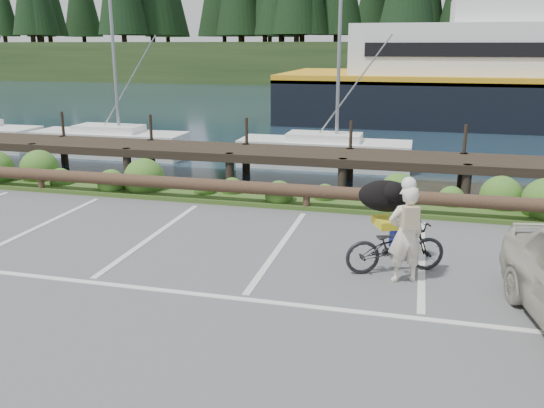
{
  "coord_description": "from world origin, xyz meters",
  "views": [
    {
      "loc": [
        2.39,
        -7.97,
        3.69
      ],
      "look_at": [
        0.08,
        1.06,
        1.1
      ],
      "focal_mm": 38.0,
      "sensor_mm": 36.0,
      "label": 1
    }
  ],
  "objects": [
    {
      "name": "ground",
      "position": [
        0.0,
        0.0,
        0.0
      ],
      "size": [
        72.0,
        72.0,
        0.0
      ],
      "primitive_type": "plane",
      "color": "#515153"
    },
    {
      "name": "dog",
      "position": [
        1.93,
        1.79,
        1.17
      ],
      "size": [
        0.81,
        1.07,
        0.55
      ],
      "primitive_type": "ellipsoid",
      "rotation": [
        0.0,
        0.0,
        1.98
      ],
      "color": "black",
      "rests_on": "bicycle"
    },
    {
      "name": "vegetation_strip",
      "position": [
        0.0,
        5.3,
        0.05
      ],
      "size": [
        34.0,
        1.6,
        0.1
      ],
      "primitive_type": "cube",
      "color": "#3D5B21",
      "rests_on": "ground"
    },
    {
      "name": "harbor_backdrop",
      "position": [
        0.39,
        78.52,
        -0.0
      ],
      "size": [
        170.0,
        160.0,
        30.0
      ],
      "color": "#162735",
      "rests_on": "ground"
    },
    {
      "name": "bicycle",
      "position": [
        2.15,
        1.29,
        0.45
      ],
      "size": [
        1.8,
        1.22,
        0.89
      ],
      "primitive_type": "imported",
      "rotation": [
        0.0,
        0.0,
        1.98
      ],
      "color": "black",
      "rests_on": "ground"
    },
    {
      "name": "log_rail",
      "position": [
        0.0,
        4.6,
        0.0
      ],
      "size": [
        32.0,
        0.3,
        0.6
      ],
      "primitive_type": null,
      "color": "#443021",
      "rests_on": "ground"
    },
    {
      "name": "cyclist",
      "position": [
        2.3,
        0.92,
        0.79
      ],
      "size": [
        0.68,
        0.58,
        1.59
      ],
      "primitive_type": "imported",
      "rotation": [
        0.0,
        0.0,
        3.55
      ],
      "color": "#F3E5CE",
      "rests_on": "ground"
    }
  ]
}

